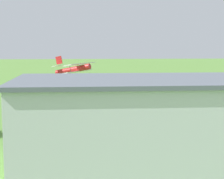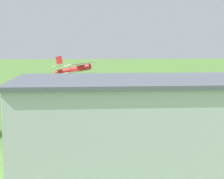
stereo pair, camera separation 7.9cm
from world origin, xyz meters
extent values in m
plane|color=#568438|center=(0.00, 0.00, 0.00)|extent=(400.00, 400.00, 0.00)
cube|color=#384251|center=(-4.80, 30.55, 2.97)|extent=(10.00, 0.21, 5.94)
cylinder|color=#B21E1E|center=(9.36, 6.76, 6.35)|extent=(6.15, 3.94, 2.19)
cone|color=black|center=(6.30, 8.43, 5.65)|extent=(1.03, 0.97, 0.79)
cube|color=silver|center=(8.72, 7.11, 6.06)|extent=(5.28, 8.01, 0.41)
cube|color=silver|center=(8.16, 7.42, 7.32)|extent=(5.28, 8.01, 0.41)
cube|color=#B21E1E|center=(11.70, 5.48, 7.87)|extent=(1.22, 0.73, 1.49)
cube|color=silver|center=(11.87, 5.39, 6.92)|extent=(2.03, 2.71, 0.26)
cylinder|color=black|center=(9.48, 7.78, 5.02)|extent=(0.63, 0.43, 0.64)
cylinder|color=black|center=(8.56, 6.11, 5.02)|extent=(0.63, 0.43, 0.64)
cylinder|color=#332D28|center=(9.72, 9.60, 6.69)|extent=(0.34, 0.24, 1.35)
cylinder|color=#332D28|center=(7.16, 4.92, 6.69)|extent=(0.34, 0.24, 1.35)
cylinder|color=navy|center=(8.34, 20.92, 0.43)|extent=(0.41, 0.41, 0.86)
cylinder|color=orange|center=(8.34, 20.92, 1.17)|extent=(0.48, 0.48, 0.61)
sphere|color=#D8AD84|center=(8.34, 20.92, 1.59)|extent=(0.23, 0.23, 0.23)
cylinder|color=beige|center=(11.66, 24.30, 0.39)|extent=(0.45, 0.45, 0.79)
cylinder|color=#72338C|center=(11.66, 24.30, 1.07)|extent=(0.53, 0.53, 0.56)
sphere|color=#9E704C|center=(11.66, 24.30, 1.45)|extent=(0.21, 0.21, 0.21)
camera|label=1|loc=(7.98, 67.22, 10.48)|focal=58.43mm
camera|label=2|loc=(7.90, 67.23, 10.48)|focal=58.43mm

